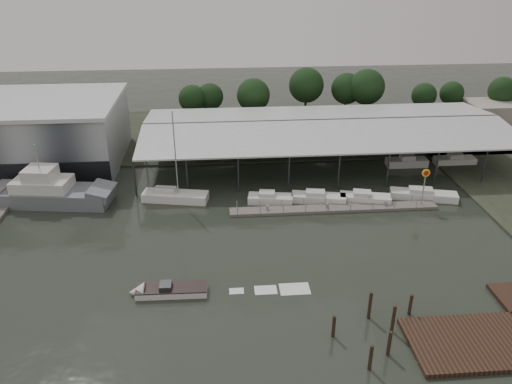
{
  "coord_description": "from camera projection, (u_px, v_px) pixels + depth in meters",
  "views": [
    {
      "loc": [
        -0.15,
        -48.11,
        31.59
      ],
      "look_at": [
        4.59,
        11.21,
        2.5
      ],
      "focal_mm": 35.0,
      "sensor_mm": 36.0,
      "label": 1
    }
  ],
  "objects": [
    {
      "name": "floating_dock",
      "position": [
        334.0,
        209.0,
        66.91
      ],
      "size": [
        28.0,
        2.0,
        1.4
      ],
      "color": "#646058",
      "rests_on": "ground"
    },
    {
      "name": "distant_commercial_buildings",
      "position": [
        512.0,
        113.0,
        100.41
      ],
      "size": [
        22.0,
        8.0,
        4.0
      ],
      "color": "#9C9389",
      "rests_on": "ground"
    },
    {
      "name": "moored_cruiser_2",
      "position": [
        365.0,
        198.0,
        68.84
      ],
      "size": [
        7.21,
        3.64,
        1.7
      ],
      "rotation": [
        0.0,
        0.0,
        -0.22
      ],
      "color": "silver",
      "rests_on": "ground"
    },
    {
      "name": "white_sailboat",
      "position": [
        174.0,
        196.0,
        69.26
      ],
      "size": [
        9.35,
        4.27,
        13.07
      ],
      "rotation": [
        0.0,
        0.0,
        -0.19
      ],
      "color": "silver",
      "rests_on": "ground"
    },
    {
      "name": "speedboat_underway",
      "position": [
        165.0,
        291.0,
        50.54
      ],
      "size": [
        18.85,
        2.62,
        2.0
      ],
      "rotation": [
        0.0,
        0.0,
        3.12
      ],
      "color": "silver",
      "rests_on": "ground"
    },
    {
      "name": "moored_cruiser_1",
      "position": [
        318.0,
        198.0,
        68.96
      ],
      "size": [
        7.73,
        3.67,
        1.7
      ],
      "rotation": [
        0.0,
        0.0,
        -0.21
      ],
      "color": "silver",
      "rests_on": "ground"
    },
    {
      "name": "covered_boat_shed",
      "position": [
        324.0,
        124.0,
        80.57
      ],
      "size": [
        58.24,
        24.0,
        6.96
      ],
      "color": "silver",
      "rests_on": "ground"
    },
    {
      "name": "grey_trawler",
      "position": [
        52.0,
        192.0,
        68.23
      ],
      "size": [
        17.17,
        7.18,
        8.84
      ],
      "rotation": [
        0.0,
        0.0,
        -0.13
      ],
      "color": "slate",
      "rests_on": "ground"
    },
    {
      "name": "storage_warehouse",
      "position": [
        43.0,
        132.0,
        79.45
      ],
      "size": [
        24.5,
        20.5,
        10.5
      ],
      "color": "#94999E",
      "rests_on": "ground"
    },
    {
      "name": "moored_cruiser_0",
      "position": [
        270.0,
        198.0,
        68.73
      ],
      "size": [
        6.37,
        3.12,
        1.7
      ],
      "rotation": [
        0.0,
        0.0,
        -0.16
      ],
      "color": "silver",
      "rests_on": "ground"
    },
    {
      "name": "mooring_pilings",
      "position": [
        378.0,
        327.0,
        44.74
      ],
      "size": [
        8.27,
        6.83,
        3.57
      ],
      "color": "#35281A",
      "rests_on": "ground"
    },
    {
      "name": "shell_fuel_sign",
      "position": [
        425.0,
        180.0,
        66.12
      ],
      "size": [
        1.1,
        0.18,
        5.55
      ],
      "color": "gray",
      "rests_on": "ground"
    },
    {
      "name": "ground",
      "position": [
        224.0,
        256.0,
        56.96
      ],
      "size": [
        200.0,
        200.0,
        0.0
      ],
      "primitive_type": "plane",
      "color": "#252B23",
      "rests_on": "ground"
    },
    {
      "name": "horizon_tree_line",
      "position": [
        334.0,
        91.0,
        99.11
      ],
      "size": [
        68.34,
        11.06,
        10.52
      ],
      "color": "black",
      "rests_on": "ground"
    },
    {
      "name": "land_strip_far",
      "position": [
        219.0,
        133.0,
        94.53
      ],
      "size": [
        140.0,
        30.0,
        0.3
      ],
      "color": "#373E2E",
      "rests_on": "ground"
    },
    {
      "name": "moored_cruiser_3",
      "position": [
        423.0,
        195.0,
        69.76
      ],
      "size": [
        9.35,
        4.4,
        1.7
      ],
      "rotation": [
        0.0,
        0.0,
        -0.25
      ],
      "color": "silver",
      "rests_on": "ground"
    },
    {
      "name": "boardwalk_platform",
      "position": [
        500.0,
        336.0,
        44.96
      ],
      "size": [
        15.0,
        12.0,
        0.5
      ],
      "color": "#392517",
      "rests_on": "ground"
    }
  ]
}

